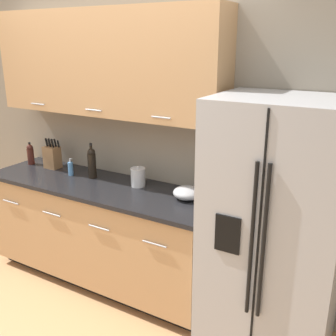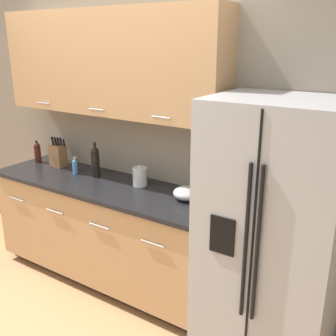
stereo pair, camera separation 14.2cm
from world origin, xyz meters
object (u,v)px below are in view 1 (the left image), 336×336
at_px(refrigerator, 274,231).
at_px(wine_bottle, 92,162).
at_px(steel_canister, 138,177).
at_px(soap_dispenser, 71,168).
at_px(mixing_bowl, 187,193).
at_px(knife_block, 52,156).
at_px(oil_bottle, 30,154).

distance_m(refrigerator, wine_bottle, 1.68).
relative_size(wine_bottle, steel_canister, 1.83).
xyz_separation_m(wine_bottle, soap_dispenser, (-0.22, -0.04, -0.08)).
height_order(refrigerator, mixing_bowl, refrigerator).
bearing_deg(soap_dispenser, mixing_bowl, 1.57).
bearing_deg(knife_block, wine_bottle, -3.45).
distance_m(soap_dispenser, steel_canister, 0.69).
distance_m(wine_bottle, oil_bottle, 0.80).
distance_m(refrigerator, oil_bottle, 2.47).
bearing_deg(oil_bottle, steel_canister, 0.88).
xyz_separation_m(knife_block, steel_canister, (0.99, 0.00, -0.03)).
bearing_deg(refrigerator, knife_block, 175.77).
relative_size(wine_bottle, oil_bottle, 1.43).
xyz_separation_m(soap_dispenser, steel_canister, (0.68, 0.08, 0.01)).
relative_size(wine_bottle, soap_dispenser, 1.95).
height_order(knife_block, oil_bottle, knife_block).
bearing_deg(wine_bottle, knife_block, 176.55).
bearing_deg(mixing_bowl, refrigerator, -9.41).
bearing_deg(knife_block, refrigerator, -4.23).
xyz_separation_m(refrigerator, steel_canister, (-1.20, 0.16, 0.12)).
bearing_deg(refrigerator, mixing_bowl, 170.59).
bearing_deg(refrigerator, steel_canister, 172.29).
bearing_deg(knife_block, mixing_bowl, -1.70).
height_order(soap_dispenser, mixing_bowl, soap_dispenser).
height_order(knife_block, wine_bottle, wine_bottle).
relative_size(oil_bottle, steel_canister, 1.28).
xyz_separation_m(wine_bottle, steel_canister, (0.47, 0.03, -0.06)).
distance_m(knife_block, oil_bottle, 0.28).
height_order(soap_dispenser, oil_bottle, oil_bottle).
height_order(steel_canister, mixing_bowl, steel_canister).
bearing_deg(wine_bottle, soap_dispenser, -168.27).
bearing_deg(oil_bottle, mixing_bowl, -0.81).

